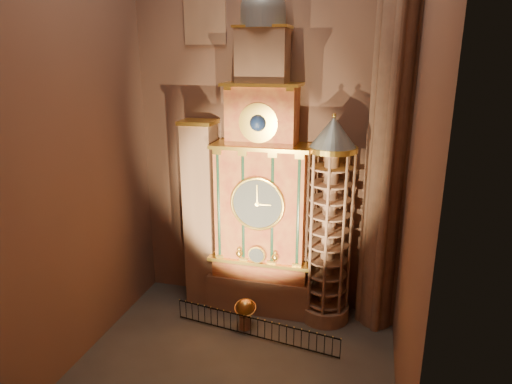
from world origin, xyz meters
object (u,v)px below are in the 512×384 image
(portrait_tower, at_px, (201,214))
(stair_turret, at_px, (329,225))
(astronomical_clock, at_px, (262,191))
(iron_railing, at_px, (254,327))
(celestial_globe, at_px, (245,311))

(portrait_tower, bearing_deg, stair_turret, -2.33)
(astronomical_clock, bearing_deg, iron_railing, -83.22)
(stair_turret, bearing_deg, portrait_tower, 177.67)
(astronomical_clock, distance_m, iron_railing, 6.80)
(astronomical_clock, xyz_separation_m, celestial_globe, (-0.31, -2.26, -5.70))
(portrait_tower, height_order, iron_railing, portrait_tower)
(portrait_tower, xyz_separation_m, iron_railing, (3.75, -2.97, -4.59))
(stair_turret, height_order, celestial_globe, stair_turret)
(portrait_tower, relative_size, stair_turret, 0.94)
(portrait_tower, relative_size, celestial_globe, 6.28)
(stair_turret, relative_size, celestial_globe, 6.65)
(stair_turret, bearing_deg, astronomical_clock, 175.70)
(astronomical_clock, height_order, stair_turret, astronomical_clock)
(astronomical_clock, xyz_separation_m, portrait_tower, (-3.40, 0.02, -1.53))
(astronomical_clock, bearing_deg, portrait_tower, 179.71)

